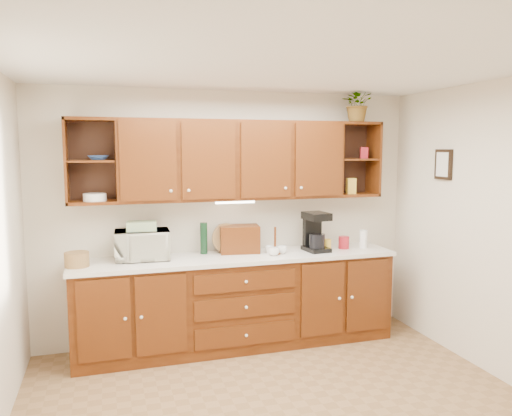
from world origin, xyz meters
TOP-DOWN VIEW (x-y plane):
  - ceiling at (0.00, 0.00)m, footprint 4.00×4.00m
  - back_wall at (0.00, 1.75)m, footprint 4.00×0.00m
  - right_wall at (2.00, 0.00)m, footprint 0.00×3.50m
  - base_cabinets at (0.00, 1.45)m, footprint 3.20×0.60m
  - countertop at (0.00, 1.44)m, footprint 3.24×0.64m
  - upper_cabinets at (0.01, 1.59)m, footprint 3.20×0.33m
  - undercabinet_light at (0.00, 1.53)m, footprint 0.40×0.05m
  - framed_picture at (1.98, 0.90)m, footprint 0.03×0.24m
  - wicker_basket at (-1.52, 1.40)m, footprint 0.22×0.22m
  - microwave at (-0.93, 1.53)m, footprint 0.53×0.37m
  - towel_stack at (-0.93, 1.53)m, footprint 0.30×0.23m
  - wine_bottle at (-0.31, 1.62)m, footprint 0.08×0.08m
  - woven_tray at (-0.08, 1.61)m, footprint 0.32×0.14m
  - bread_box at (0.05, 1.58)m, footprint 0.43×0.30m
  - mug_tree at (0.38, 1.39)m, footprint 0.22×0.24m
  - canister_red at (1.18, 1.45)m, footprint 0.15×0.15m
  - canister_white at (1.40, 1.42)m, footprint 0.10×0.10m
  - canister_yellow at (0.98, 1.44)m, footprint 0.11×0.11m
  - coffee_maker at (0.84, 1.43)m, footprint 0.25×0.30m
  - bowl_stack at (-1.30, 1.56)m, footprint 0.23×0.23m
  - plate_stack at (-1.35, 1.57)m, footprint 0.26×0.26m
  - pantry_box_yellow at (1.30, 1.55)m, footprint 0.10×0.09m
  - pantry_box_red at (1.46, 1.56)m, footprint 0.10×0.09m
  - potted_plant at (1.35, 1.53)m, footprint 0.43×0.41m

SIDE VIEW (x-z plane):
  - base_cabinets at x=0.00m, z-range 0.00..0.90m
  - countertop at x=0.00m, z-range 0.90..0.94m
  - woven_tray at x=-0.08m, z-range 0.80..1.10m
  - mug_tree at x=0.38m, z-range 0.84..1.12m
  - canister_yellow at x=0.98m, z-range 0.94..1.05m
  - canister_red at x=1.18m, z-range 0.94..1.07m
  - wicker_basket at x=-1.52m, z-range 0.94..1.07m
  - canister_white at x=1.40m, z-range 0.94..1.13m
  - bread_box at x=0.05m, z-range 0.94..1.22m
  - microwave at x=-0.93m, z-range 0.94..1.22m
  - wine_bottle at x=-0.31m, z-range 0.94..1.26m
  - coffee_maker at x=0.84m, z-range 0.93..1.34m
  - towel_stack at x=-0.93m, z-range 1.22..1.31m
  - back_wall at x=0.00m, z-range -0.70..3.30m
  - right_wall at x=2.00m, z-range -0.45..3.05m
  - undercabinet_light at x=0.00m, z-range 1.46..1.48m
  - plate_stack at x=-1.35m, z-range 1.52..1.59m
  - pantry_box_yellow at x=1.30m, z-range 1.52..1.69m
  - framed_picture at x=1.98m, z-range 1.70..2.00m
  - upper_cabinets at x=0.01m, z-range 1.49..2.29m
  - bowl_stack at x=-1.30m, z-range 1.90..1.94m
  - pantry_box_red at x=1.46m, z-range 1.90..2.02m
  - potted_plant at x=1.35m, z-range 2.29..2.67m
  - ceiling at x=0.00m, z-range 2.60..2.60m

